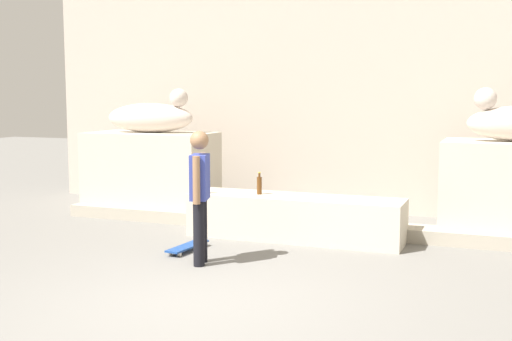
{
  "coord_description": "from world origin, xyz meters",
  "views": [
    {
      "loc": [
        2.85,
        -5.71,
        2.12
      ],
      "look_at": [
        -0.27,
        2.34,
        1.1
      ],
      "focal_mm": 45.58,
      "sensor_mm": 36.0,
      "label": 1
    }
  ],
  "objects": [
    {
      "name": "bottle_green",
      "position": [
        -1.33,
        3.04,
        0.75
      ],
      "size": [
        0.06,
        0.06,
        0.29
      ],
      "color": "#1E722D",
      "rests_on": "ledge_block"
    },
    {
      "name": "pedestal_left",
      "position": [
        -3.08,
        4.39,
        0.72
      ],
      "size": [
        2.23,
        1.21,
        1.44
      ],
      "primitive_type": "cube",
      "color": "beige",
      "rests_on": "ground_plane"
    },
    {
      "name": "statue_reclining_left",
      "position": [
        -3.04,
        4.39,
        1.72
      ],
      "size": [
        1.65,
        0.73,
        0.78
      ],
      "rotation": [
        0.0,
        0.0,
        0.11
      ],
      "color": "beige",
      "rests_on": "pedestal_left"
    },
    {
      "name": "stair_step",
      "position": [
        0.0,
        3.76,
        0.1
      ],
      "size": [
        8.38,
        0.5,
        0.2
      ],
      "primitive_type": "cube",
      "color": "#A9A08F",
      "rests_on": "ground_plane"
    },
    {
      "name": "skater",
      "position": [
        -0.67,
        1.46,
        0.92
      ],
      "size": [
        0.29,
        0.52,
        1.67
      ],
      "rotation": [
        0.0,
        0.0,
        4.99
      ],
      "color": "black",
      "rests_on": "ground_plane"
    },
    {
      "name": "facade_wall",
      "position": [
        0.0,
        5.98,
        3.19
      ],
      "size": [
        11.72,
        0.6,
        6.38
      ],
      "primitive_type": "cube",
      "color": "#B9AD9E",
      "rests_on": "ground_plane"
    },
    {
      "name": "bottle_brown",
      "position": [
        -0.55,
        3.21,
        0.78
      ],
      "size": [
        0.07,
        0.07,
        0.33
      ],
      "color": "#593314",
      "rests_on": "ledge_block"
    },
    {
      "name": "ground_plane",
      "position": [
        0.0,
        0.0,
        0.0
      ],
      "size": [
        40.0,
        40.0,
        0.0
      ],
      "primitive_type": "plane",
      "color": "slate"
    },
    {
      "name": "ledge_block",
      "position": [
        0.0,
        3.23,
        0.32
      ],
      "size": [
        3.16,
        0.79,
        0.64
      ],
      "primitive_type": "cube",
      "color": "beige",
      "rests_on": "ground_plane"
    },
    {
      "name": "skateboard",
      "position": [
        -1.13,
        2.0,
        0.06
      ],
      "size": [
        0.28,
        0.82,
        0.08
      ],
      "rotation": [
        0.0,
        0.0,
        4.61
      ],
      "color": "navy",
      "rests_on": "ground_plane"
    }
  ]
}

